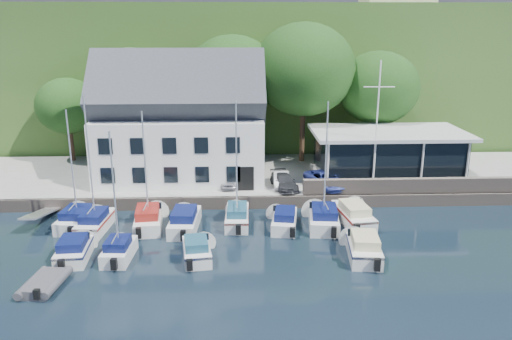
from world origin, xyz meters
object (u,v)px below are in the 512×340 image
object	(u,v)px
boat_r1_2	(145,164)
car_white	(281,179)
boat_r1_3	(185,219)
flagpole	(377,126)
boat_r1_6	(326,163)
boat_r2_1	(114,193)
club_pavilion	(387,154)
car_silver	(228,180)
boat_r1_4	(237,165)
car_blue	(326,179)
boat_r2_0	(74,247)
boat_r1_7	(353,212)
car_dgrey	(284,181)
dinghy_1	(44,282)
boat_r1_0	(72,166)
boat_r2_4	(364,245)
boat_r1_5	(284,218)
boat_r2_2	(197,248)
harbor_building	(181,128)
boat_r1_1	(90,169)

from	to	relation	value
boat_r1_2	car_white	bearing A→B (deg)	24.87
boat_r1_3	flagpole	bearing A→B (deg)	24.53
boat_r1_6	boat_r2_1	world-z (taller)	boat_r1_6
club_pavilion	boat_r1_6	distance (m)	11.37
car_silver	boat_r1_4	size ratio (longest dim) A/B	0.37
car_blue	boat_r2_0	size ratio (longest dim) A/B	0.77
boat_r1_7	boat_r1_4	bearing A→B (deg)	171.63
car_dgrey	boat_r1_2	xyz separation A→B (m)	(-10.23, -5.37, 3.10)
dinghy_1	boat_r1_7	bearing A→B (deg)	30.92
boat_r1_0	boat_r2_4	bearing A→B (deg)	-10.30
car_silver	car_blue	world-z (taller)	car_blue
boat_r1_3	boat_r2_1	size ratio (longest dim) A/B	0.76
boat_r1_6	dinghy_1	distance (m)	19.21
dinghy_1	car_white	bearing A→B (deg)	51.72
club_pavilion	boat_r1_6	xyz separation A→B (m)	(-7.03, -8.77, 1.71)
boat_r1_6	dinghy_1	bearing A→B (deg)	-147.90
boat_r1_3	boat_r1_5	distance (m)	7.10
boat_r1_3	boat_r2_4	bearing A→B (deg)	-19.56
flagpole	boat_r2_0	distance (m)	24.30
car_silver	flagpole	xyz separation A→B (m)	(12.01, -0.72, 4.60)
car_silver	boat_r2_1	world-z (taller)	boat_r2_1
boat_r2_2	boat_r1_4	bearing A→B (deg)	57.19
boat_r1_5	boat_r1_6	world-z (taller)	boat_r1_6
car_white	boat_r2_4	size ratio (longest dim) A/B	0.60
harbor_building	boat_r2_4	bearing A→B (deg)	-48.37
boat_r1_4	boat_r1_1	bearing A→B (deg)	-174.16
boat_r1_0	club_pavilion	bearing A→B (deg)	24.07
boat_r1_4	dinghy_1	bearing A→B (deg)	-138.70
boat_r1_0	boat_r1_7	distance (m)	20.31
club_pavilion	boat_r1_2	bearing A→B (deg)	-156.89
boat_r2_0	boat_r2_4	size ratio (longest dim) A/B	0.88
car_white	boat_r1_3	world-z (taller)	car_white
car_dgrey	boat_r1_5	bearing A→B (deg)	-105.65
car_blue	boat_r1_7	bearing A→B (deg)	-97.59
dinghy_1	car_dgrey	bearing A→B (deg)	50.13
car_blue	boat_r1_6	world-z (taller)	boat_r1_6
boat_r2_4	car_dgrey	bearing A→B (deg)	116.62
boat_r1_0	boat_r2_1	bearing A→B (deg)	-46.13
boat_r1_0	dinghy_1	world-z (taller)	boat_r1_0
boat_r1_0	boat_r1_4	xyz separation A→B (m)	(11.47, 0.03, -0.03)
car_white	dinghy_1	distance (m)	20.42
flagpole	boat_r1_4	bearing A→B (deg)	-155.90
boat_r2_1	car_dgrey	bearing A→B (deg)	45.96
boat_r1_5	boat_r2_4	size ratio (longest dim) A/B	0.95
car_dgrey	boat_r1_7	xyz separation A→B (m)	(4.62, -5.16, -0.80)
boat_r1_6	boat_r2_0	bearing A→B (deg)	-158.30
car_blue	boat_r2_1	bearing A→B (deg)	-164.41
car_blue	boat_r2_0	distance (m)	20.30
boat_r1_0	boat_r1_1	size ratio (longest dim) A/B	1.00
club_pavilion	flagpole	distance (m)	4.76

